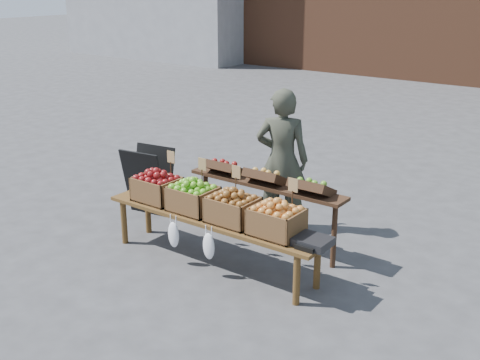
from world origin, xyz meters
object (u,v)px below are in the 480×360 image
Objects in this scene: chalkboard_sign at (149,181)px; crate_russet_pears at (193,199)px; vendor at (282,160)px; crate_green_apples at (276,222)px; crate_red_apples at (233,210)px; back_table at (266,205)px; crate_golden_apples at (157,189)px; weighing_scale at (313,242)px; display_bench at (213,240)px.

crate_russet_pears is (1.37, -0.67, 0.25)m from chalkboard_sign.
vendor reaches higher than crate_green_apples.
vendor is 3.59× the size of crate_red_apples.
back_table reaches higher than crate_golden_apples.
crate_russet_pears reaches higher than weighing_scale.
vendor is at bearing 132.66° from weighing_scale.
chalkboard_sign is 2.97m from weighing_scale.
crate_red_apples is at bearing 180.00° from weighing_scale.
crate_golden_apples is 1.00× the size of crate_red_apples.
crate_green_apples reaches higher than display_bench.
crate_golden_apples reaches higher than display_bench.
crate_red_apples is at bearing 0.00° from crate_golden_apples.
back_table is at bearing 130.67° from crate_green_apples.
crate_golden_apples is at bearing 180.00° from crate_russet_pears.
chalkboard_sign reaches higher than crate_red_apples.
back_table is at bearing 56.24° from crate_russet_pears.
back_table is 4.20× the size of crate_red_apples.
crate_golden_apples is 2.08m from weighing_scale.
crate_green_apples is (1.65, 0.00, 0.00)m from crate_golden_apples.
weighing_scale is at bearing 0.00° from crate_golden_apples.
back_table is (0.16, -0.59, -0.38)m from vendor.
display_bench is at bearing -30.19° from chalkboard_sign.
weighing_scale is at bearing 0.00° from crate_red_apples.
crate_golden_apples is 1.00× the size of crate_green_apples.
crate_red_apples is at bearing 180.00° from crate_green_apples.
crate_golden_apples is (-0.82, 0.00, 0.42)m from display_bench.
crate_red_apples reaches higher than display_bench.
crate_red_apples is 1.47× the size of weighing_scale.
crate_green_apples reaches higher than weighing_scale.
crate_red_apples is 0.55m from crate_green_apples.
crate_green_apples is at bearing 0.00° from crate_golden_apples.
back_table reaches higher than display_bench.
weighing_scale is at bearing 0.00° from crate_green_apples.
display_bench is at bearing -105.99° from back_table.
vendor is 1.80m from weighing_scale.
weighing_scale is (1.25, 0.00, 0.33)m from display_bench.
back_table is at bearing 145.40° from weighing_scale.
crate_russet_pears is (0.55, 0.00, 0.00)m from crate_golden_apples.
chalkboard_sign is at bearing 157.86° from display_bench.
crate_green_apples is at bearing -49.33° from back_table.
vendor is 1.54m from crate_green_apples.
back_table is 1.27m from weighing_scale.
display_bench is 0.51m from crate_red_apples.
vendor reaches higher than crate_red_apples.
crate_green_apples is 0.44m from weighing_scale.
crate_green_apples is at bearing 0.00° from crate_russet_pears.
vendor reaches higher than display_bench.
crate_russet_pears is at bearing -34.09° from chalkboard_sign.
crate_russet_pears is 1.53m from weighing_scale.
crate_green_apples is (1.10, 0.00, 0.00)m from crate_russet_pears.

